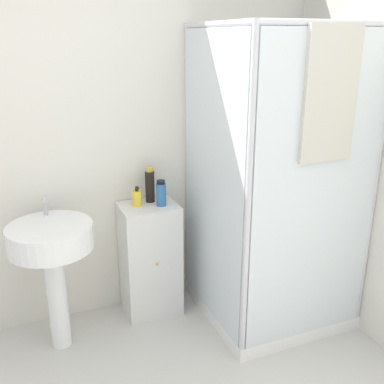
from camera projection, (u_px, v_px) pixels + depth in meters
The scene contains 7 objects.
wall_back at pixel (74, 142), 2.90m from camera, with size 6.40×0.06×2.50m, color silver.
shower_enclosure at pixel (269, 248), 3.04m from camera, with size 0.92×0.95×1.98m.
vanity_cabinet at pixel (150, 259), 3.16m from camera, with size 0.39×0.33×0.81m.
sink at pixel (52, 251), 2.70m from camera, with size 0.51×0.51×0.97m.
soap_dispenser at pixel (137, 198), 3.00m from camera, with size 0.07×0.07×0.14m.
shampoo_bottle_tall_black at pixel (150, 185), 3.06m from camera, with size 0.06×0.06×0.24m.
shampoo_bottle_blue at pixel (161, 193), 3.00m from camera, with size 0.07×0.07×0.18m.
Camera 1 is at (-0.37, -1.22, 1.89)m, focal length 42.00 mm.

